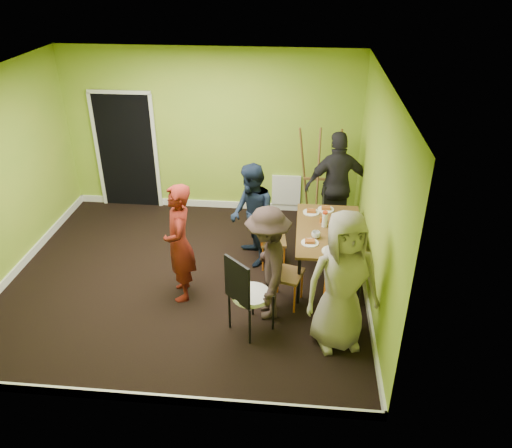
{
  "coord_description": "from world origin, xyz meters",
  "views": [
    {
      "loc": [
        1.53,
        -5.74,
        4.14
      ],
      "look_at": [
        0.98,
        0.0,
        0.93
      ],
      "focal_mm": 35.0,
      "sensor_mm": 36.0,
      "label": 1
    }
  ],
  "objects": [
    {
      "name": "easel",
      "position": [
        1.82,
        1.82,
        0.84
      ],
      "size": [
        0.69,
        0.64,
        1.71
      ],
      "color": "brown",
      "rests_on": "ground"
    },
    {
      "name": "plate_far_front",
      "position": [
        1.98,
        -0.3,
        0.76
      ],
      "size": [
        0.26,
        0.26,
        0.01
      ],
      "primitive_type": "cylinder",
      "color": "white",
      "rests_on": "dining_table"
    },
    {
      "name": "room_walls",
      "position": [
        -0.02,
        0.04,
        0.99
      ],
      "size": [
        5.04,
        4.54,
        2.82
      ],
      "color": "#83B02D",
      "rests_on": "ground"
    },
    {
      "name": "glass_front",
      "position": [
        2.09,
        -0.18,
        0.8
      ],
      "size": [
        0.07,
        0.07,
        0.1
      ],
      "primitive_type": "cylinder",
      "color": "black",
      "rests_on": "dining_table"
    },
    {
      "name": "plate_wall_front",
      "position": [
        2.21,
        0.1,
        0.76
      ],
      "size": [
        0.24,
        0.24,
        0.01
      ],
      "primitive_type": "cylinder",
      "color": "white",
      "rests_on": "dining_table"
    },
    {
      "name": "chair_back_end",
      "position": [
        2.09,
        1.34,
        0.63
      ],
      "size": [
        0.44,
        0.49,
        0.89
      ],
      "rotation": [
        0.0,
        0.0,
        3.34
      ],
      "color": "orange",
      "rests_on": "ground"
    },
    {
      "name": "plate_wall_back",
      "position": [
        2.17,
        0.41,
        0.76
      ],
      "size": [
        0.25,
        0.25,
        0.01
      ],
      "primitive_type": "cylinder",
      "color": "white",
      "rests_on": "dining_table"
    },
    {
      "name": "thermos",
      "position": [
        1.9,
        0.34,
        0.85
      ],
      "size": [
        0.07,
        0.07,
        0.2
      ],
      "primitive_type": "cylinder",
      "color": "white",
      "rests_on": "dining_table"
    },
    {
      "name": "chair_bentwood",
      "position": [
        0.96,
        -1.04,
        0.6
      ],
      "size": [
        0.59,
        0.59,
        1.08
      ],
      "rotation": [
        0.0,
        0.0,
        -0.75
      ],
      "color": "black",
      "rests_on": "ground"
    },
    {
      "name": "person_back_end",
      "position": [
        2.11,
        1.46,
        0.87
      ],
      "size": [
        1.1,
        0.67,
        1.74
      ],
      "primitive_type": "imported",
      "rotation": [
        0.0,
        0.0,
        3.39
      ],
      "color": "black",
      "rests_on": "ground"
    },
    {
      "name": "cup_b",
      "position": [
        2.09,
        0.37,
        0.8
      ],
      "size": [
        0.1,
        0.1,
        0.1
      ],
      "primitive_type": "imported",
      "color": "white",
      "rests_on": "dining_table"
    },
    {
      "name": "dining_table",
      "position": [
        1.97,
        0.26,
        0.7
      ],
      "size": [
        0.9,
        1.5,
        0.75
      ],
      "color": "black",
      "rests_on": "ground"
    },
    {
      "name": "chair_left_near",
      "position": [
        1.34,
        -0.41,
        0.54
      ],
      "size": [
        0.49,
        0.49,
        0.96
      ],
      "rotation": [
        0.0,
        0.0,
        -1.84
      ],
      "color": "orange",
      "rests_on": "ground"
    },
    {
      "name": "plate_near_right",
      "position": [
        1.7,
        -0.13,
        0.76
      ],
      "size": [
        0.23,
        0.23,
        0.01
      ],
      "primitive_type": "cylinder",
      "color": "white",
      "rests_on": "dining_table"
    },
    {
      "name": "chair_front_end",
      "position": [
        2.06,
        -0.95,
        0.51
      ],
      "size": [
        0.43,
        0.43,
        0.9
      ],
      "rotation": [
        0.0,
        0.0,
        -0.18
      ],
      "color": "orange",
      "rests_on": "ground"
    },
    {
      "name": "plate_near_left",
      "position": [
        1.72,
        0.74,
        0.76
      ],
      "size": [
        0.24,
        0.24,
        0.01
      ],
      "primitive_type": "cylinder",
      "color": "white",
      "rests_on": "dining_table"
    },
    {
      "name": "person_left_far",
      "position": [
        0.87,
        0.54,
        0.77
      ],
      "size": [
        0.82,
        0.91,
        1.53
      ],
      "primitive_type": "imported",
      "rotation": [
        0.0,
        0.0,
        -1.18
      ],
      "color": "black",
      "rests_on": "ground"
    },
    {
      "name": "orange_bottle",
      "position": [
        1.85,
        0.45,
        0.79
      ],
      "size": [
        0.04,
        0.04,
        0.08
      ],
      "primitive_type": "cylinder",
      "color": "orange",
      "rests_on": "dining_table"
    },
    {
      "name": "glass_mid",
      "position": [
        1.89,
        0.45,
        0.79
      ],
      "size": [
        0.07,
        0.07,
        0.09
      ],
      "primitive_type": "cylinder",
      "color": "black",
      "rests_on": "dining_table"
    },
    {
      "name": "person_left_near",
      "position": [
        1.19,
        -0.67,
        0.76
      ],
      "size": [
        0.69,
        1.04,
        1.51
      ],
      "primitive_type": "imported",
      "rotation": [
        0.0,
        0.0,
        -1.43
      ],
      "color": "#2D211E",
      "rests_on": "ground"
    },
    {
      "name": "person_standing",
      "position": [
        0.03,
        -0.39,
        0.81
      ],
      "size": [
        0.52,
        0.67,
        1.62
      ],
      "primitive_type": "imported",
      "rotation": [
        0.0,
        0.0,
        -1.32
      ],
      "color": "maroon",
      "rests_on": "ground"
    },
    {
      "name": "ground",
      "position": [
        0.0,
        0.0,
        0.0
      ],
      "size": [
        5.0,
        5.0,
        0.0
      ],
      "primitive_type": "plane",
      "color": "black",
      "rests_on": "ground"
    },
    {
      "name": "person_front_end",
      "position": [
        2.06,
        -1.12,
        0.87
      ],
      "size": [
        0.96,
        0.75,
        1.74
      ],
      "primitive_type": "imported",
      "rotation": [
        0.0,
        0.0,
        0.26
      ],
      "color": "gray",
      "rests_on": "ground"
    },
    {
      "name": "blue_bottle",
      "position": [
        2.12,
        -0.03,
        0.86
      ],
      "size": [
        0.08,
        0.08,
        0.22
      ],
      "primitive_type": "cylinder",
      "color": "blue",
      "rests_on": "dining_table"
    },
    {
      "name": "plate_far_back",
      "position": [
        1.93,
        0.85,
        0.76
      ],
      "size": [
        0.24,
        0.24,
        0.01
      ],
      "primitive_type": "cylinder",
      "color": "white",
      "rests_on": "dining_table"
    },
    {
      "name": "chair_left_far",
      "position": [
        1.11,
        0.45,
        0.49
      ],
      "size": [
        0.41,
        0.4,
        0.88
      ],
      "rotation": [
        0.0,
        0.0,
        -1.45
      ],
      "color": "orange",
      "rests_on": "ground"
    },
    {
      "name": "glass_back",
      "position": [
        2.13,
        0.6,
        0.8
      ],
      "size": [
        0.06,
        0.06,
        0.11
      ],
      "primitive_type": "cylinder",
      "color": "black",
      "rests_on": "dining_table"
    },
    {
      "name": "cup_a",
      "position": [
        1.78,
        0.02,
        0.8
      ],
      "size": [
        0.12,
        0.12,
        0.09
      ],
      "primitive_type": "imported",
      "color": "white",
      "rests_on": "dining_table"
    }
  ]
}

